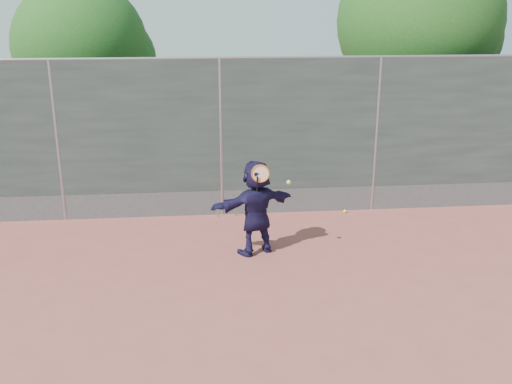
{
  "coord_description": "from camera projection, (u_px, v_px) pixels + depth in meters",
  "views": [
    {
      "loc": [
        -0.37,
        -7.03,
        3.85
      ],
      "look_at": [
        0.48,
        1.61,
        1.05
      ],
      "focal_mm": 40.0,
      "sensor_mm": 36.0,
      "label": 1
    }
  ],
  "objects": [
    {
      "name": "player",
      "position": [
        256.0,
        207.0,
        9.2
      ],
      "size": [
        1.52,
        1.0,
        1.57
      ],
      "primitive_type": "imported",
      "rotation": [
        0.0,
        0.0,
        3.55
      ],
      "color": "#191437",
      "rests_on": "ground"
    },
    {
      "name": "ground",
      "position": [
        233.0,
        301.0,
        7.87
      ],
      "size": [
        80.0,
        80.0,
        0.0
      ],
      "primitive_type": "plane",
      "color": "#9E4C42",
      "rests_on": "ground"
    },
    {
      "name": "tree_right",
      "position": [
        426.0,
        25.0,
        12.69
      ],
      "size": [
        3.78,
        3.6,
        5.39
      ],
      "color": "#382314",
      "rests_on": "ground"
    },
    {
      "name": "fence",
      "position": [
        221.0,
        135.0,
        10.7
      ],
      "size": [
        20.0,
        0.06,
        3.03
      ],
      "color": "#38423D",
      "rests_on": "ground"
    },
    {
      "name": "tree_left",
      "position": [
        89.0,
        51.0,
        12.91
      ],
      "size": [
        3.15,
        3.0,
        4.53
      ],
      "color": "#382314",
      "rests_on": "ground"
    },
    {
      "name": "swing_action",
      "position": [
        263.0,
        176.0,
        8.84
      ],
      "size": [
        0.62,
        0.19,
        0.51
      ],
      "color": "#C15812",
      "rests_on": "ground"
    },
    {
      "name": "ball_ground",
      "position": [
        345.0,
        211.0,
        11.25
      ],
      "size": [
        0.07,
        0.07,
        0.07
      ],
      "primitive_type": "sphere",
      "color": "#BBEE35",
      "rests_on": "ground"
    },
    {
      "name": "weed_clump",
      "position": [
        238.0,
        209.0,
        11.07
      ],
      "size": [
        0.68,
        0.07,
        0.3
      ],
      "color": "#387226",
      "rests_on": "ground"
    }
  ]
}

